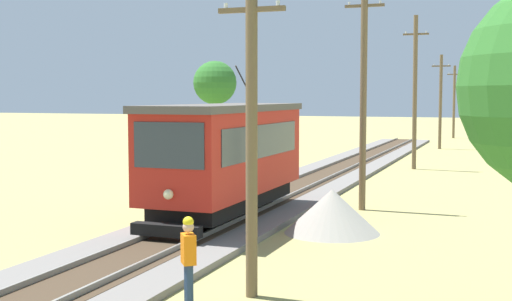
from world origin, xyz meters
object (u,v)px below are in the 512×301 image
(gravel_pile, at_px, (332,211))
(track_worker, at_px, (188,257))
(red_tram, at_px, (227,155))
(utility_pole_horizon, at_px, (454,101))
(utility_pole_near_tram, at_px, (252,131))
(utility_pole_far, at_px, (415,91))
(utility_pole_distant, at_px, (440,101))
(utility_pole_mid, at_px, (363,92))
(tree_right_far, at_px, (215,83))

(gravel_pile, height_order, track_worker, track_worker)
(gravel_pile, bearing_deg, red_tram, 170.43)
(red_tram, relative_size, track_worker, 4.79)
(utility_pole_horizon, height_order, track_worker, utility_pole_horizon)
(red_tram, distance_m, utility_pole_near_tram, 8.40)
(utility_pole_far, relative_size, utility_pole_distant, 1.17)
(red_tram, bearing_deg, utility_pole_distant, 83.75)
(red_tram, xyz_separation_m, utility_pole_horizon, (3.68, 47.90, 1.40))
(utility_pole_distant, height_order, utility_pole_horizon, utility_pole_distant)
(red_tram, xyz_separation_m, utility_pole_mid, (3.68, 3.79, 2.02))
(gravel_pile, relative_size, tree_right_far, 0.42)
(utility_pole_mid, height_order, tree_right_far, utility_pole_mid)
(utility_pole_far, relative_size, utility_pole_horizon, 1.21)
(utility_pole_near_tram, xyz_separation_m, utility_pole_mid, (-0.00, 11.25, 0.83))
(track_worker, bearing_deg, red_tram, 70.93)
(tree_right_far, bearing_deg, gravel_pile, -60.17)
(utility_pole_far, xyz_separation_m, tree_right_far, (-16.34, 9.73, 0.72))
(gravel_pile, distance_m, tree_right_far, 33.11)
(tree_right_far, bearing_deg, track_worker, -67.00)
(utility_pole_near_tram, xyz_separation_m, tree_right_far, (-16.34, 35.31, 1.68))
(utility_pole_near_tram, height_order, track_worker, utility_pole_near_tram)
(red_tram, relative_size, utility_pole_horizon, 1.22)
(track_worker, distance_m, tree_right_far, 39.75)
(utility_pole_distant, distance_m, utility_pole_horizon, 14.25)
(utility_pole_distant, xyz_separation_m, track_worker, (-0.89, -42.20, -2.73))
(gravel_pile, xyz_separation_m, track_worker, (-0.88, -7.93, 0.32))
(utility_pole_horizon, bearing_deg, utility_pole_mid, -90.00)
(utility_pole_near_tram, xyz_separation_m, utility_pole_distant, (0.00, 41.11, 0.32))
(red_tram, bearing_deg, utility_pole_mid, 45.83)
(utility_pole_distant, xyz_separation_m, tree_right_far, (-16.34, -5.80, 1.35))
(utility_pole_mid, xyz_separation_m, utility_pole_horizon, (0.00, 44.11, -0.63))
(track_worker, bearing_deg, utility_pole_mid, 48.71)
(utility_pole_near_tram, bearing_deg, red_tram, 116.29)
(utility_pole_mid, height_order, track_worker, utility_pole_mid)
(utility_pole_far, bearing_deg, utility_pole_horizon, 90.00)
(utility_pole_far, distance_m, gravel_pile, 19.10)
(track_worker, relative_size, tree_right_far, 0.26)
(utility_pole_horizon, relative_size, track_worker, 3.92)
(gravel_pile, bearing_deg, utility_pole_horizon, 89.98)
(gravel_pile, xyz_separation_m, tree_right_far, (-16.33, 28.47, 4.40))
(tree_right_far, bearing_deg, utility_pole_mid, -55.82)
(utility_pole_near_tram, relative_size, utility_pole_mid, 0.80)
(utility_pole_distant, distance_m, tree_right_far, 17.39)
(utility_pole_near_tram, bearing_deg, gravel_pile, 90.12)
(utility_pole_mid, xyz_separation_m, gravel_pile, (-0.01, -4.41, -3.56))
(red_tram, relative_size, gravel_pile, 2.99)
(utility_pole_horizon, bearing_deg, track_worker, -90.90)
(red_tram, bearing_deg, track_worker, -71.91)
(utility_pole_near_tram, height_order, utility_pole_far, utility_pole_far)
(track_worker, height_order, tree_right_far, tree_right_far)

